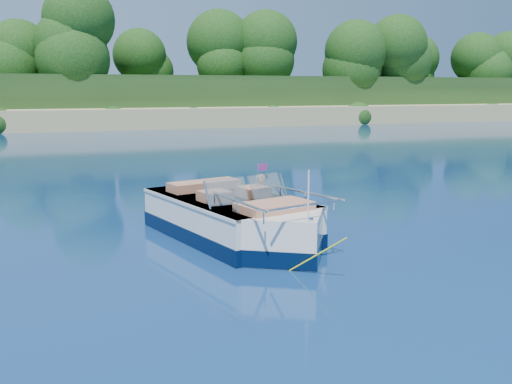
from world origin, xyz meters
TOP-DOWN VIEW (x-y plane):
  - ground at (0.00, 0.00)m, footprint 160.00×160.00m
  - shoreline at (0.00, 63.77)m, footprint 170.00×59.00m
  - treeline at (0.04, 41.01)m, footprint 150.00×7.12m
  - motorboat at (0.10, 3.01)m, footprint 2.82×5.54m
  - tow_tube at (1.46, 5.03)m, footprint 1.74×1.74m
  - boy at (1.31, 5.02)m, footprint 0.50×0.84m

SIDE VIEW (x-z plane):
  - ground at x=0.00m, z-range 0.00..0.00m
  - boy at x=1.31m, z-range -0.77..0.77m
  - tow_tube at x=1.46m, z-range -0.10..0.30m
  - motorboat at x=0.10m, z-range -0.57..1.30m
  - shoreline at x=0.00m, z-range -2.02..3.98m
  - treeline at x=0.04m, z-range 1.45..9.64m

